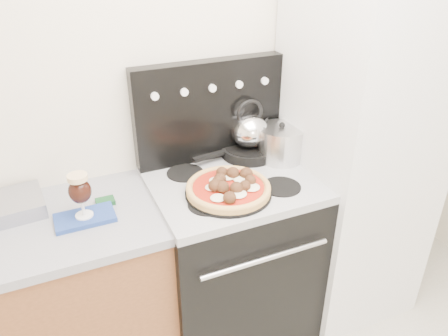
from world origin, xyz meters
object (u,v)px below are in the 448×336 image
oven_mitt (85,218)px  stock_pot (281,144)px  fridge (356,150)px  tea_kettle (249,128)px  base_cabinet (1,325)px  stove_body (231,259)px  beer_glass (81,195)px  skillet (249,151)px  pizza (228,186)px  pizza_pan (228,193)px

oven_mitt → stock_pot: 1.01m
fridge → tea_kettle: fridge is taller
base_cabinet → stove_body: stove_body is taller
fridge → oven_mitt: fridge is taller
base_cabinet → oven_mitt: oven_mitt is taller
base_cabinet → beer_glass: beer_glass is taller
stock_pot → skillet: bearing=142.1°
stove_body → oven_mitt: (-0.68, -0.02, 0.47)m
base_cabinet → fridge: fridge is taller
fridge → pizza: bearing=-174.0°
base_cabinet → beer_glass: (0.43, -0.04, 0.59)m
base_cabinet → oven_mitt: bearing=-5.9°
oven_mitt → pizza_pan: size_ratio=0.62×
oven_mitt → pizza: (0.61, -0.09, 0.05)m
tea_kettle → stock_pot: tea_kettle is taller
stove_body → stock_pot: size_ratio=3.89×
base_cabinet → beer_glass: size_ratio=7.33×
stove_body → oven_mitt: 0.83m
stove_body → beer_glass: (-0.68, -0.02, 0.58)m
beer_glass → pizza: (0.61, -0.09, -0.06)m
fridge → stove_body: bearing=178.0°
pizza_pan → skillet: bearing=50.2°
oven_mitt → beer_glass: (0.00, 0.00, 0.11)m
beer_glass → tea_kettle: tea_kettle is taller
base_cabinet → fridge: (1.80, -0.05, 0.52)m
oven_mitt → beer_glass: beer_glass is taller
beer_glass → tea_kettle: size_ratio=0.93×
skillet → tea_kettle: size_ratio=1.32×
oven_mitt → stock_pot: stock_pot is taller
base_cabinet → pizza: size_ratio=3.87×
base_cabinet → stove_body: bearing=-1.3°
tea_kettle → base_cabinet: bearing=-168.1°
fridge → pizza_pan: bearing=-174.0°
stove_body → pizza: pizza is taller
pizza → tea_kettle: 0.41m
pizza → stock_pot: stock_pot is taller
oven_mitt → skillet: skillet is taller
base_cabinet → fridge: size_ratio=0.76×
stove_body → beer_glass: 0.89m
stove_body → fridge: (0.70, -0.03, 0.51)m
oven_mitt → tea_kettle: size_ratio=1.13×
base_cabinet → oven_mitt: size_ratio=6.00×
pizza_pan → tea_kettle: (0.25, 0.30, 0.15)m
beer_glass → stove_body: bearing=1.6°
oven_mitt → base_cabinet: bearing=174.1°
pizza_pan → pizza: pizza is taller
fridge → beer_glass: bearing=179.8°
oven_mitt → skillet: size_ratio=0.86×
base_cabinet → stock_pot: 1.54m
fridge → stock_pot: fridge is taller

